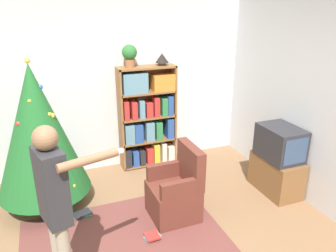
% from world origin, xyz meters
% --- Properties ---
extents(wall_back, '(8.00, 0.10, 2.60)m').
position_xyz_m(wall_back, '(0.00, 2.28, 1.30)').
color(wall_back, silver).
rests_on(wall_back, ground_plane).
extents(area_rug, '(2.23, 1.88, 0.01)m').
position_xyz_m(area_rug, '(-0.26, 0.21, 0.00)').
color(area_rug, brown).
rests_on(area_rug, ground_plane).
extents(bookshelf, '(0.90, 0.28, 1.62)m').
position_xyz_m(bookshelf, '(0.57, 2.06, 0.81)').
color(bookshelf, brown).
rests_on(bookshelf, ground_plane).
extents(tv_stand, '(0.42, 0.73, 0.52)m').
position_xyz_m(tv_stand, '(1.98, 0.62, 0.26)').
color(tv_stand, brown).
rests_on(tv_stand, ground_plane).
extents(television, '(0.44, 0.61, 0.45)m').
position_xyz_m(television, '(1.98, 0.62, 0.74)').
color(television, '#28282D').
rests_on(television, tv_stand).
extents(game_remote, '(0.04, 0.12, 0.02)m').
position_xyz_m(game_remote, '(1.86, 0.40, 0.53)').
color(game_remote, white).
rests_on(game_remote, tv_stand).
extents(christmas_tree, '(1.15, 1.15, 1.94)m').
position_xyz_m(christmas_tree, '(-1.03, 1.44, 1.04)').
color(christmas_tree, '#4C3323').
rests_on(christmas_tree, ground_plane).
extents(armchair, '(0.58, 0.57, 0.92)m').
position_xyz_m(armchair, '(0.46, 0.60, 0.32)').
color(armchair, brown).
rests_on(armchair, ground_plane).
extents(standing_person, '(0.70, 0.45, 1.67)m').
position_xyz_m(standing_person, '(-0.93, -0.19, 0.99)').
color(standing_person, '#9E937F').
rests_on(standing_person, ground_plane).
extents(potted_plant, '(0.22, 0.22, 0.33)m').
position_xyz_m(potted_plant, '(0.32, 2.07, 1.81)').
color(potted_plant, '#935B38').
rests_on(potted_plant, bookshelf).
extents(table_lamp, '(0.20, 0.20, 0.18)m').
position_xyz_m(table_lamp, '(0.82, 2.07, 1.72)').
color(table_lamp, '#473828').
rests_on(table_lamp, bookshelf).
extents(book_pile_near_tree, '(0.25, 0.21, 0.05)m').
position_xyz_m(book_pile_near_tree, '(-0.65, 1.01, 0.02)').
color(book_pile_near_tree, '#2D7A42').
rests_on(book_pile_near_tree, ground_plane).
extents(book_pile_by_chair, '(0.21, 0.16, 0.05)m').
position_xyz_m(book_pile_by_chair, '(0.03, 0.28, 0.03)').
color(book_pile_by_chair, '#5B899E').
rests_on(book_pile_by_chair, ground_plane).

